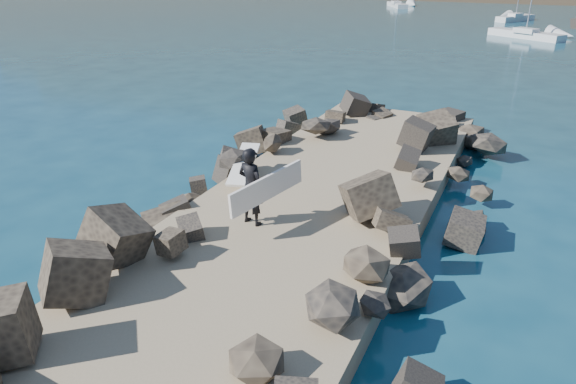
# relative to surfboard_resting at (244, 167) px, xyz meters

# --- Properties ---
(ground) EXTENTS (800.00, 800.00, 0.00)m
(ground) POSITION_rel_surfboard_resting_xyz_m (2.40, -0.98, -1.04)
(ground) COLOR #0F384C
(ground) RESTS_ON ground
(jetty) EXTENTS (6.00, 26.00, 0.60)m
(jetty) POSITION_rel_surfboard_resting_xyz_m (2.40, -2.98, -0.74)
(jetty) COLOR #8C7759
(jetty) RESTS_ON ground
(riprap_left) EXTENTS (2.60, 22.00, 1.00)m
(riprap_left) POSITION_rel_surfboard_resting_xyz_m (-0.50, -2.48, -0.54)
(riprap_left) COLOR black
(riprap_left) RESTS_ON ground
(riprap_right) EXTENTS (2.60, 22.00, 1.00)m
(riprap_right) POSITION_rel_surfboard_resting_xyz_m (5.30, -2.48, -0.54)
(riprap_right) COLOR black
(riprap_right) RESTS_ON ground
(surfboard_resting) EXTENTS (1.23, 2.36, 0.08)m
(surfboard_resting) POSITION_rel_surfboard_resting_xyz_m (0.00, 0.00, 0.00)
(surfboard_resting) COLOR white
(surfboard_resting) RESTS_ON riprap_left
(surfer_with_board) EXTENTS (1.24, 2.41, 2.00)m
(surfer_with_board) POSITION_rel_surfboard_resting_xyz_m (1.60, -2.28, 0.57)
(surfer_with_board) COLOR black
(surfer_with_board) RESTS_ON jetty
(sailboat_c) EXTENTS (7.03, 5.33, 8.81)m
(sailboat_c) POSITION_rel_surfboard_resting_xyz_m (6.05, 42.97, -0.69)
(sailboat_c) COLOR silver
(sailboat_c) RESTS_ON ground
(sailboat_b) EXTENTS (4.24, 6.26, 7.74)m
(sailboat_b) POSITION_rel_surfboard_resting_xyz_m (4.21, 59.19, -0.69)
(sailboat_b) COLOR silver
(sailboat_b) RESTS_ON ground
(sailboat_e) EXTENTS (4.93, 7.27, 8.87)m
(sailboat_e) POSITION_rel_surfboard_resting_xyz_m (-14.18, 73.70, -0.69)
(sailboat_e) COLOR silver
(sailboat_e) RESTS_ON ground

